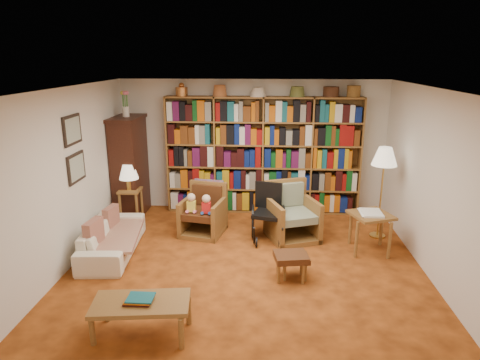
# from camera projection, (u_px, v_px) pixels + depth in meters

# --- Properties ---
(floor) EXTENTS (5.00, 5.00, 0.00)m
(floor) POSITION_uv_depth(u_px,v_px,m) (246.00, 267.00, 6.12)
(floor) COLOR #BA591C
(floor) RESTS_ON ground
(ceiling) EXTENTS (5.00, 5.00, 0.00)m
(ceiling) POSITION_uv_depth(u_px,v_px,m) (247.00, 89.00, 5.42)
(ceiling) COLOR white
(ceiling) RESTS_ON wall_back
(wall_back) EXTENTS (5.00, 0.00, 5.00)m
(wall_back) POSITION_uv_depth(u_px,v_px,m) (253.00, 146.00, 8.17)
(wall_back) COLOR silver
(wall_back) RESTS_ON floor
(wall_front) EXTENTS (5.00, 0.00, 5.00)m
(wall_front) POSITION_uv_depth(u_px,v_px,m) (231.00, 273.00, 3.37)
(wall_front) COLOR silver
(wall_front) RESTS_ON floor
(wall_left) EXTENTS (0.00, 5.00, 5.00)m
(wall_left) POSITION_uv_depth(u_px,v_px,m) (66.00, 180.00, 5.92)
(wall_left) COLOR silver
(wall_left) RESTS_ON floor
(wall_right) EXTENTS (0.00, 5.00, 5.00)m
(wall_right) POSITION_uv_depth(u_px,v_px,m) (436.00, 187.00, 5.62)
(wall_right) COLOR silver
(wall_right) RESTS_ON floor
(bookshelf) EXTENTS (3.60, 0.30, 2.42)m
(bookshelf) POSITION_uv_depth(u_px,v_px,m) (263.00, 152.00, 8.01)
(bookshelf) COLOR olive
(bookshelf) RESTS_ON floor
(curio_cabinet) EXTENTS (0.50, 0.95, 2.40)m
(curio_cabinet) POSITION_uv_depth(u_px,v_px,m) (130.00, 166.00, 7.90)
(curio_cabinet) COLOR #3B1C10
(curio_cabinet) RESTS_ON floor
(framed_pictures) EXTENTS (0.03, 0.52, 0.97)m
(framed_pictures) POSITION_uv_depth(u_px,v_px,m) (74.00, 149.00, 6.10)
(framed_pictures) COLOR black
(framed_pictures) RESTS_ON wall_left
(sofa) EXTENTS (1.71, 0.77, 0.49)m
(sofa) POSITION_uv_depth(u_px,v_px,m) (113.00, 238.00, 6.49)
(sofa) COLOR #F0E5CB
(sofa) RESTS_ON floor
(sofa_throw) EXTENTS (0.87, 1.38, 0.04)m
(sofa_throw) POSITION_uv_depth(u_px,v_px,m) (115.00, 235.00, 6.48)
(sofa_throw) COLOR beige
(sofa_throw) RESTS_ON sofa
(cushion_left) EXTENTS (0.16, 0.36, 0.35)m
(cushion_left) POSITION_uv_depth(u_px,v_px,m) (111.00, 217.00, 6.78)
(cushion_left) COLOR maroon
(cushion_left) RESTS_ON sofa
(cushion_right) EXTENTS (0.17, 0.40, 0.39)m
(cushion_right) POSITION_uv_depth(u_px,v_px,m) (94.00, 234.00, 6.11)
(cushion_right) COLOR maroon
(cushion_right) RESTS_ON sofa
(side_table_lamp) EXTENTS (0.39, 0.39, 0.62)m
(side_table_lamp) POSITION_uv_depth(u_px,v_px,m) (131.00, 199.00, 7.65)
(side_table_lamp) COLOR olive
(side_table_lamp) RESTS_ON floor
(table_lamp) EXTENTS (0.34, 0.34, 0.46)m
(table_lamp) POSITION_uv_depth(u_px,v_px,m) (129.00, 172.00, 7.51)
(table_lamp) COLOR gold
(table_lamp) RESTS_ON side_table_lamp
(armchair_leather) EXTENTS (0.81, 0.83, 0.85)m
(armchair_leather) POSITION_uv_depth(u_px,v_px,m) (203.00, 212.00, 7.26)
(armchair_leather) COLOR olive
(armchair_leather) RESTS_ON floor
(armchair_sage) EXTENTS (1.00, 1.00, 0.92)m
(armchair_sage) POSITION_uv_depth(u_px,v_px,m) (292.00, 216.00, 7.08)
(armchair_sage) COLOR olive
(armchair_sage) RESTS_ON floor
(wheelchair) EXTENTS (0.55, 0.74, 0.92)m
(wheelchair) POSITION_uv_depth(u_px,v_px,m) (268.00, 214.00, 6.99)
(wheelchair) COLOR black
(wheelchair) RESTS_ON floor
(floor_lamp) EXTENTS (0.40, 0.40, 1.52)m
(floor_lamp) POSITION_uv_depth(u_px,v_px,m) (384.00, 160.00, 6.79)
(floor_lamp) COLOR gold
(floor_lamp) RESTS_ON floor
(side_table_papers) EXTENTS (0.72, 0.72, 0.64)m
(side_table_papers) POSITION_uv_depth(u_px,v_px,m) (371.00, 220.00, 6.47)
(side_table_papers) COLOR olive
(side_table_papers) RESTS_ON floor
(footstool_a) EXTENTS (0.48, 0.43, 0.36)m
(footstool_a) POSITION_uv_depth(u_px,v_px,m) (291.00, 259.00, 5.71)
(footstool_a) COLOR #522716
(footstool_a) RESTS_ON floor
(footstool_b) EXTENTS (0.40, 0.35, 0.31)m
(footstool_b) POSITION_uv_depth(u_px,v_px,m) (295.00, 260.00, 5.77)
(footstool_b) COLOR #522716
(footstool_b) RESTS_ON floor
(coffee_table) EXTENTS (1.07, 0.63, 0.45)m
(coffee_table) POSITION_uv_depth(u_px,v_px,m) (141.00, 305.00, 4.54)
(coffee_table) COLOR olive
(coffee_table) RESTS_ON floor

